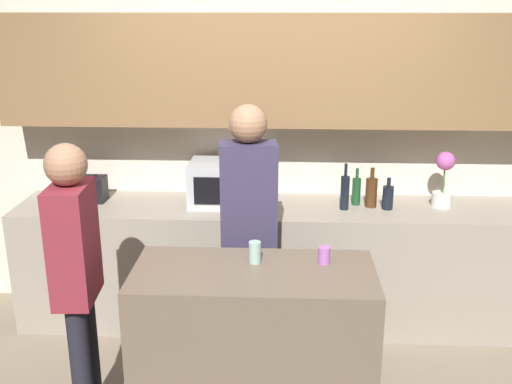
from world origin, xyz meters
The scene contains 14 objects.
back_wall centered at (0.00, 1.66, 1.54)m, with size 6.40×0.40×2.70m.
back_counter centered at (0.00, 1.39, 0.45)m, with size 3.60×0.62×0.89m.
kitchen_island centered at (-0.06, 0.23, 0.47)m, with size 1.28×0.60×0.93m.
microwave centered at (-0.32, 1.45, 1.04)m, with size 0.52×0.39×0.30m.
toaster centered at (-1.32, 1.45, 0.98)m, with size 0.26×0.16×0.18m.
potted_plant centered at (1.21, 1.45, 1.09)m, with size 0.14×0.14×0.39m.
bottle_0 centered at (0.51, 1.35, 1.02)m, with size 0.06×0.06×0.33m.
bottle_1 centered at (0.61, 1.46, 0.99)m, with size 0.06×0.06×0.27m.
bottle_2 centered at (0.70, 1.42, 1.00)m, with size 0.08×0.08×0.28m.
bottle_3 centered at (0.81, 1.37, 0.98)m, with size 0.08×0.08×0.22m.
cup_0 centered at (-0.06, 0.34, 0.99)m, with size 0.06×0.06×0.12m.
cup_1 centered at (0.31, 0.35, 0.98)m, with size 0.07×0.07×0.09m.
person_left centered at (-0.12, 0.79, 1.02)m, with size 0.36×0.23×1.71m.
person_center centered at (-0.98, 0.17, 0.96)m, with size 0.21×0.35×1.61m.
Camera 1 is at (0.09, -2.61, 2.26)m, focal length 42.00 mm.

